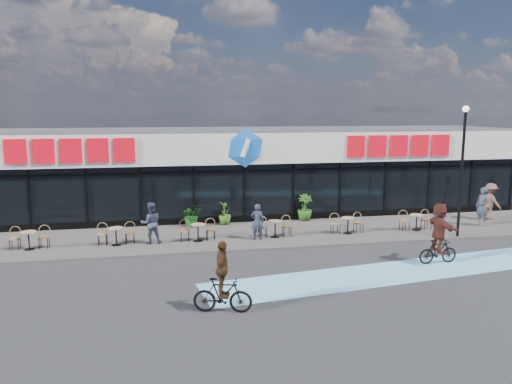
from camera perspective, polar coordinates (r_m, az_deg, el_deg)
ground at (r=18.40m, az=2.46°, el=-8.43°), size 120.00×120.00×0.00m
sidewalk at (r=22.62m, az=-0.23°, el=-4.89°), size 44.00×5.00×0.10m
bike_lane at (r=18.41m, az=15.93°, el=-8.76°), size 14.17×4.13×0.01m
building at (r=27.47m, az=-2.38°, el=2.50°), size 30.60×6.57×4.75m
lamp_post at (r=23.33m, az=22.51°, el=3.32°), size 0.28×0.28×5.70m
bistro_set_1 at (r=22.01m, az=-24.49°, el=-4.79°), size 1.54×0.62×0.90m
bistro_set_2 at (r=21.47m, az=-15.69°, el=-4.63°), size 1.54×0.62×0.90m
bistro_set_3 at (r=21.45m, az=-6.67°, el=-4.35°), size 1.54×0.62×0.90m
bistro_set_4 at (r=21.96m, az=2.14°, el=-3.97°), size 1.54×0.62×0.90m
bistro_set_5 at (r=22.95m, az=10.37°, el=-3.53°), size 1.54×0.62×0.90m
bistro_set_6 at (r=24.37m, az=17.77°, el=-3.08°), size 1.54×0.62×0.90m
potted_plant_left at (r=24.04m, az=-7.36°, el=-2.64°), size 1.22×1.13×1.10m
potted_plant_mid at (r=24.31m, az=-3.58°, el=-2.42°), size 0.80×0.80×1.12m
potted_plant_right at (r=25.24m, az=5.60°, el=-1.77°), size 0.74×0.74×1.32m
patron_left at (r=21.39m, az=0.16°, el=-3.42°), size 0.65×0.52×1.57m
patron_right at (r=21.23m, az=-11.93°, el=-3.48°), size 0.94×0.78×1.75m
pedestrian_a at (r=26.29m, az=24.45°, el=-1.52°), size 0.60×0.77×1.87m
pedestrian_b at (r=27.92m, az=25.20°, el=-0.99°), size 0.98×1.34×1.87m
cyclist_a at (r=19.55m, az=20.19°, el=-4.49°), size 1.51×1.71×2.28m
cyclist_c at (r=14.15m, az=-3.86°, el=-10.46°), size 1.74×1.02×2.06m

